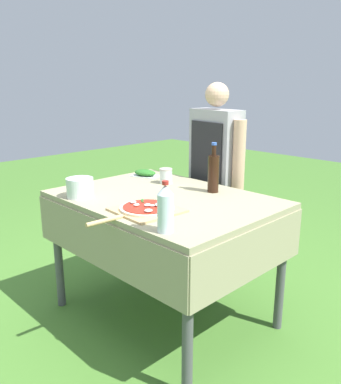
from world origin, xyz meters
The scene contains 9 objects.
ground_plane centered at (0.00, 0.00, 0.00)m, with size 12.00×12.00×0.00m, color #477A2D.
prep_table centered at (0.00, 0.00, 0.72)m, with size 1.32×0.96×0.82m.
person_cook centered at (-0.14, 0.65, 0.88)m, with size 0.55×0.23×1.49m.
pizza_on_peel centered at (0.15, -0.27, 0.83)m, with size 0.34×0.54×0.05m.
oil_bottle centered at (0.14, 0.30, 0.94)m, with size 0.07×0.07×0.31m.
water_bottle centered at (0.44, -0.41, 0.93)m, with size 0.08×0.08×0.25m.
herb_container centered at (-0.49, 0.28, 0.84)m, with size 0.23×0.18×0.05m.
mixing_tub centered at (-0.34, -0.37, 0.88)m, with size 0.16×0.16×0.12m, color silver.
sauce_jar centered at (-0.23, 0.24, 0.86)m, with size 0.09×0.09×0.10m.
Camera 1 is at (1.72, -1.64, 1.49)m, focal length 38.00 mm.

